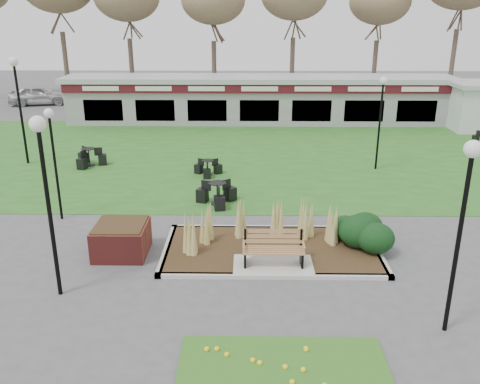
{
  "coord_description": "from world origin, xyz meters",
  "views": [
    {
      "loc": [
        -0.74,
        -12.44,
        6.74
      ],
      "look_at": [
        -0.95,
        2.0,
        1.59
      ],
      "focal_mm": 38.0,
      "sensor_mm": 36.0,
      "label": 1
    }
  ],
  "objects_px": {
    "lamp_post_near_left": "(44,168)",
    "car_black": "(150,96)",
    "park_bench": "(273,248)",
    "lamp_post_mid_right": "(382,103)",
    "food_pavilion": "(259,99)",
    "bistro_set_c": "(208,170)",
    "lamp_post_near_right": "(465,197)",
    "car_silver": "(39,95)",
    "lamp_post_mid_left": "(52,140)",
    "bistro_set_a": "(89,160)",
    "lamp_post_far_left": "(17,87)",
    "brick_planter": "(121,239)",
    "bistro_set_b": "(217,197)"
  },
  "relations": [
    {
      "from": "lamp_post_near_right",
      "to": "lamp_post_far_left",
      "type": "distance_m",
      "value": 19.65
    },
    {
      "from": "lamp_post_mid_left",
      "to": "bistro_set_b",
      "type": "height_order",
      "value": "lamp_post_mid_left"
    },
    {
      "from": "bistro_set_c",
      "to": "bistro_set_a",
      "type": "bearing_deg",
      "value": 166.18
    },
    {
      "from": "bistro_set_a",
      "to": "lamp_post_near_right",
      "type": "bearing_deg",
      "value": -47.2
    },
    {
      "from": "bistro_set_a",
      "to": "car_silver",
      "type": "distance_m",
      "value": 18.26
    },
    {
      "from": "lamp_post_near_left",
      "to": "car_black",
      "type": "bearing_deg",
      "value": 95.59
    },
    {
      "from": "park_bench",
      "to": "car_black",
      "type": "distance_m",
      "value": 26.96
    },
    {
      "from": "brick_planter",
      "to": "food_pavilion",
      "type": "bearing_deg",
      "value": 76.94
    },
    {
      "from": "lamp_post_mid_left",
      "to": "lamp_post_near_left",
      "type": "bearing_deg",
      "value": -71.28
    },
    {
      "from": "lamp_post_far_left",
      "to": "bistro_set_a",
      "type": "relative_size",
      "value": 3.29
    },
    {
      "from": "bistro_set_b",
      "to": "bistro_set_c",
      "type": "bearing_deg",
      "value": 99.86
    },
    {
      "from": "bistro_set_b",
      "to": "lamp_post_mid_right",
      "type": "bearing_deg",
      "value": 33.29
    },
    {
      "from": "park_bench",
      "to": "brick_planter",
      "type": "xyz_separation_m",
      "value": [
        -4.4,
        0.75,
        -0.11
      ]
    },
    {
      "from": "brick_planter",
      "to": "bistro_set_c",
      "type": "height_order",
      "value": "brick_planter"
    },
    {
      "from": "lamp_post_near_right",
      "to": "lamp_post_far_left",
      "type": "xyz_separation_m",
      "value": [
        -14.74,
        12.99,
        0.36
      ]
    },
    {
      "from": "lamp_post_near_right",
      "to": "lamp_post_mid_left",
      "type": "distance_m",
      "value": 12.55
    },
    {
      "from": "car_silver",
      "to": "car_black",
      "type": "xyz_separation_m",
      "value": [
        8.43,
        -0.15,
        -0.04
      ]
    },
    {
      "from": "park_bench",
      "to": "lamp_post_mid_right",
      "type": "relative_size",
      "value": 0.41
    },
    {
      "from": "food_pavilion",
      "to": "lamp_post_mid_right",
      "type": "height_order",
      "value": "lamp_post_mid_right"
    },
    {
      "from": "lamp_post_near_left",
      "to": "bistro_set_a",
      "type": "relative_size",
      "value": 3.08
    },
    {
      "from": "park_bench",
      "to": "bistro_set_a",
      "type": "xyz_separation_m",
      "value": [
        -8.01,
        9.72,
        -0.3
      ]
    },
    {
      "from": "lamp_post_near_left",
      "to": "bistro_set_b",
      "type": "relative_size",
      "value": 2.97
    },
    {
      "from": "food_pavilion",
      "to": "lamp_post_mid_left",
      "type": "xyz_separation_m",
      "value": [
        -7.11,
        -16.32,
        1.31
      ]
    },
    {
      "from": "car_black",
      "to": "bistro_set_a",
      "type": "bearing_deg",
      "value": 170.1
    },
    {
      "from": "car_black",
      "to": "food_pavilion",
      "type": "bearing_deg",
      "value": -136.72
    },
    {
      "from": "park_bench",
      "to": "lamp_post_mid_right",
      "type": "distance_m",
      "value": 10.96
    },
    {
      "from": "lamp_post_near_left",
      "to": "car_silver",
      "type": "bearing_deg",
      "value": 112.07
    },
    {
      "from": "lamp_post_near_left",
      "to": "lamp_post_mid_right",
      "type": "bearing_deg",
      "value": 46.04
    },
    {
      "from": "park_bench",
      "to": "car_black",
      "type": "height_order",
      "value": "car_black"
    },
    {
      "from": "lamp_post_near_left",
      "to": "bistro_set_b",
      "type": "xyz_separation_m",
      "value": [
        3.62,
        6.38,
        -3.02
      ]
    },
    {
      "from": "lamp_post_near_right",
      "to": "lamp_post_far_left",
      "type": "height_order",
      "value": "lamp_post_far_left"
    },
    {
      "from": "lamp_post_mid_left",
      "to": "bistro_set_b",
      "type": "xyz_separation_m",
      "value": [
        5.28,
        1.47,
        -2.49
      ]
    },
    {
      "from": "park_bench",
      "to": "lamp_post_mid_left",
      "type": "height_order",
      "value": "lamp_post_mid_left"
    },
    {
      "from": "food_pavilion",
      "to": "lamp_post_far_left",
      "type": "distance_m",
      "value": 14.8
    },
    {
      "from": "bistro_set_c",
      "to": "lamp_post_near_right",
      "type": "bearing_deg",
      "value": -61.42
    },
    {
      "from": "lamp_post_near_left",
      "to": "lamp_post_far_left",
      "type": "relative_size",
      "value": 0.94
    },
    {
      "from": "park_bench",
      "to": "bistro_set_a",
      "type": "bearing_deg",
      "value": 129.48
    },
    {
      "from": "lamp_post_mid_right",
      "to": "bistro_set_c",
      "type": "xyz_separation_m",
      "value": [
        -7.52,
        -1.04,
        -2.76
      ]
    },
    {
      "from": "park_bench",
      "to": "lamp_post_near_right",
      "type": "distance_m",
      "value": 5.4
    },
    {
      "from": "lamp_post_mid_left",
      "to": "lamp_post_far_left",
      "type": "relative_size",
      "value": 0.79
    },
    {
      "from": "park_bench",
      "to": "food_pavilion",
      "type": "xyz_separation_m",
      "value": [
        0.0,
        19.71,
        0.89
      ]
    },
    {
      "from": "lamp_post_near_right",
      "to": "car_black",
      "type": "bearing_deg",
      "value": 112.44
    },
    {
      "from": "car_silver",
      "to": "car_black",
      "type": "distance_m",
      "value": 8.44
    },
    {
      "from": "lamp_post_mid_right",
      "to": "lamp_post_far_left",
      "type": "distance_m",
      "value": 16.13
    },
    {
      "from": "lamp_post_near_left",
      "to": "car_black",
      "type": "height_order",
      "value": "lamp_post_near_left"
    },
    {
      "from": "brick_planter",
      "to": "food_pavilion",
      "type": "height_order",
      "value": "food_pavilion"
    },
    {
      "from": "bistro_set_a",
      "to": "car_silver",
      "type": "relative_size",
      "value": 0.34
    },
    {
      "from": "park_bench",
      "to": "lamp_post_near_right",
      "type": "height_order",
      "value": "lamp_post_near_right"
    },
    {
      "from": "lamp_post_near_left",
      "to": "lamp_post_far_left",
      "type": "xyz_separation_m",
      "value": [
        -5.58,
        11.58,
        0.23
      ]
    },
    {
      "from": "bistro_set_a",
      "to": "bistro_set_b",
      "type": "bearing_deg",
      "value": -38.22
    }
  ]
}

